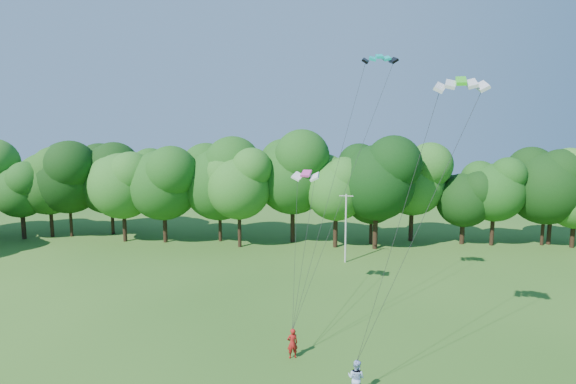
{
  "coord_description": "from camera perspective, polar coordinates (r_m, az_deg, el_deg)",
  "views": [
    {
      "loc": [
        2.34,
        -16.76,
        13.41
      ],
      "look_at": [
        -0.51,
        13.0,
        9.38
      ],
      "focal_mm": 28.0,
      "sensor_mm": 36.0,
      "label": 1
    }
  ],
  "objects": [
    {
      "name": "kite_teal",
      "position": [
        32.96,
        11.54,
        16.52
      ],
      "size": [
        2.39,
        1.09,
        0.47
      ],
      "rotation": [
        0.0,
        0.0,
        0.01
      ],
      "color": "#05A69B",
      "rests_on": "ground"
    },
    {
      "name": "utility_pole",
      "position": [
        46.43,
        7.34,
        -4.47
      ],
      "size": [
        1.42,
        0.27,
        7.12
      ],
      "rotation": [
        0.0,
        0.0,
        -0.14
      ],
      "color": "#B3B5AC",
      "rests_on": "ground"
    },
    {
      "name": "tree_back_west",
      "position": [
        64.28,
        -28.15,
        1.85
      ],
      "size": [
        8.7,
        8.7,
        12.65
      ],
      "color": "black",
      "rests_on": "ground"
    },
    {
      "name": "kite_green",
      "position": [
        25.26,
        21.13,
        13.02
      ],
      "size": [
        2.72,
        1.6,
        0.58
      ],
      "rotation": [
        0.0,
        0.0,
        -0.19
      ],
      "color": "#36CE1F",
      "rests_on": "ground"
    },
    {
      "name": "kite_flyer_left",
      "position": [
        28.18,
        0.56,
        -18.65
      ],
      "size": [
        0.78,
        0.66,
        1.83
      ],
      "primitive_type": "imported",
      "rotation": [
        0.0,
        0.0,
        3.53
      ],
      "color": "#A21714",
      "rests_on": "ground"
    },
    {
      "name": "tree_back_center",
      "position": [
        51.7,
        11.2,
        2.16
      ],
      "size": [
        9.43,
        9.43,
        13.72
      ],
      "color": "black",
      "rests_on": "ground"
    },
    {
      "name": "kite_flyer_right",
      "position": [
        24.98,
        8.66,
        -22.31
      ],
      "size": [
        1.16,
        1.08,
        1.92
      ],
      "primitive_type": "imported",
      "rotation": [
        0.0,
        0.0,
        2.65
      ],
      "color": "#ADC0F0",
      "rests_on": "ground"
    },
    {
      "name": "kite_pink",
      "position": [
        33.78,
        2.32,
        2.37
      ],
      "size": [
        2.18,
        1.37,
        0.49
      ],
      "rotation": [
        0.0,
        0.0,
        -0.21
      ],
      "color": "#D53B99",
      "rests_on": "ground"
    },
    {
      "name": "tree_back_east",
      "position": [
        61.31,
        30.61,
        0.99
      ],
      "size": [
        8.16,
        8.16,
        11.87
      ],
      "color": "black",
      "rests_on": "ground"
    }
  ]
}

